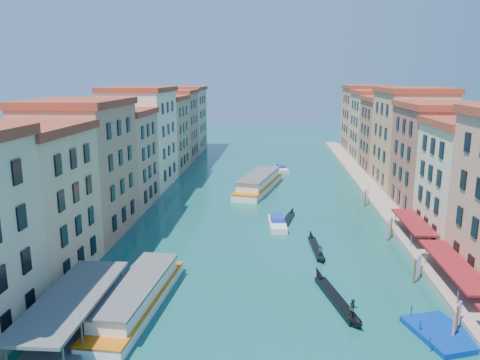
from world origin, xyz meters
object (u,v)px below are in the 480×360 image
object	(u,v)px
vaporetto_stop	(73,318)
vaporetto_near	(138,296)
vaporetto_far	(259,182)
gondola_fore	(316,247)
blue_dock	(442,334)
gondola_right	(337,298)

from	to	relation	value
vaporetto_stop	vaporetto_near	size ratio (longest dim) A/B	0.84
vaporetto_stop	vaporetto_far	size ratio (longest dim) A/B	0.72
vaporetto_near	gondola_fore	xyz separation A→B (m)	(19.66, 17.61, -0.91)
vaporetto_stop	blue_dock	size ratio (longest dim) A/B	2.12
vaporetto_far	gondola_fore	size ratio (longest dim) A/B	2.03
vaporetto_far	gondola_right	distance (m)	50.46
gondola_fore	gondola_right	xyz separation A→B (m)	(0.88, -15.17, 0.14)
gondola_fore	vaporetto_far	bearing A→B (deg)	100.50
vaporetto_stop	blue_dock	world-z (taller)	vaporetto_stop
gondola_fore	gondola_right	bearing A→B (deg)	-90.76
blue_dock	vaporetto_far	bearing A→B (deg)	90.30
gondola_right	vaporetto_near	bearing A→B (deg)	172.94
vaporetto_far	gondola_right	world-z (taller)	vaporetto_far
vaporetto_stop	gondola_fore	distance (m)	33.22
blue_dock	vaporetto_near	bearing A→B (deg)	155.18
vaporetto_far	blue_dock	distance (m)	58.35
gondola_fore	blue_dock	size ratio (longest dim) A/B	1.46
gondola_right	blue_dock	world-z (taller)	gondola_right
vaporetto_stop	gondola_fore	bearing A→B (deg)	43.20
gondola_fore	blue_dock	distance (m)	23.09
vaporetto_stop	vaporetto_near	xyz separation A→B (m)	(4.54, 5.11, -0.15)
vaporetto_far	vaporetto_near	bearing A→B (deg)	-88.73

